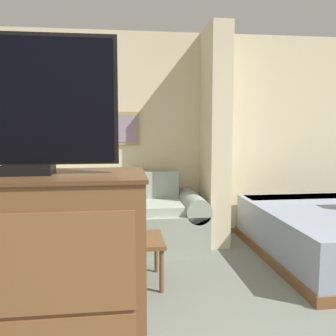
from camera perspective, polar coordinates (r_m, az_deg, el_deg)
name	(u,v)px	position (r m, az deg, el deg)	size (l,w,h in m)	color
wall_back	(176,137)	(4.89, 1.22, 4.82)	(7.25, 0.16, 2.60)	beige
wall_partition_pillar	(215,137)	(4.59, 7.15, 4.74)	(0.24, 0.66, 2.60)	beige
couch	(118,220)	(4.49, -7.57, -7.88)	(2.05, 0.84, 0.87)	#99A393
coffee_table	(124,244)	(3.47, -6.74, -11.43)	(0.71, 0.54, 0.42)	brown
side_table	(12,213)	(4.64, -22.67, -6.37)	(0.46, 0.46, 0.53)	brown
table_lamp	(11,183)	(4.57, -22.86, -2.15)	(0.35, 0.35, 0.38)	tan
tv_dresser	(34,289)	(2.14, -19.81, -16.94)	(1.16, 0.54, 1.19)	brown
tv	(26,104)	(1.97, -20.85, 9.04)	(0.89, 0.16, 0.69)	black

